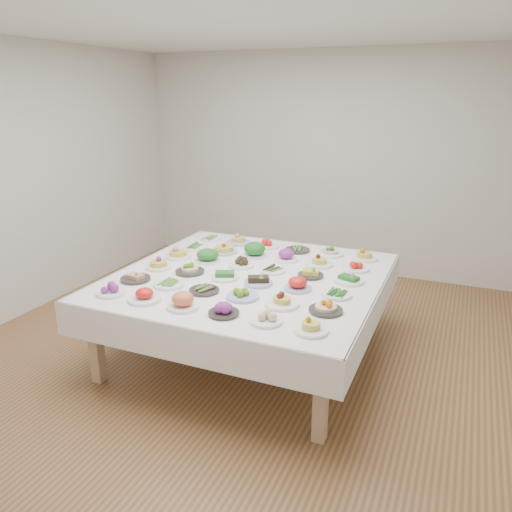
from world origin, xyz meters
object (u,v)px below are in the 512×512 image
at_px(display_table, 249,282).
at_px(dish_18, 178,250).
at_px(dish_0, 111,289).
at_px(dish_35, 365,254).

xyz_separation_m(display_table, dish_18, (-0.83, 0.17, 0.14)).
relative_size(dish_0, dish_35, 0.94).
distance_m(display_table, dish_35, 1.19).
xyz_separation_m(dish_0, dish_35, (1.66, 1.66, 0.01)).
distance_m(dish_18, dish_35, 1.79).
relative_size(display_table, dish_0, 9.94).
relative_size(display_table, dish_35, 9.31).
relative_size(dish_18, dish_35, 1.10).
bearing_deg(dish_0, dish_18, 90.43).
bearing_deg(dish_35, dish_0, -134.95).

